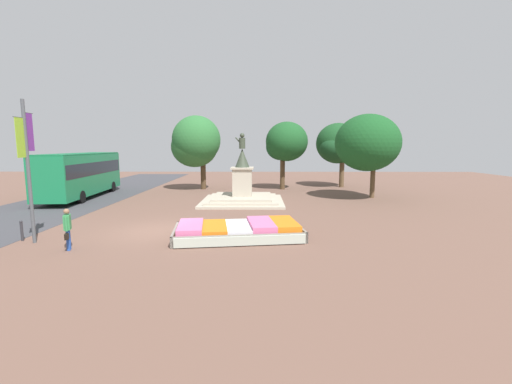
# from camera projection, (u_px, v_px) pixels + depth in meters

# --- Properties ---
(ground_plane) EXTENTS (77.17, 77.17, 0.00)m
(ground_plane) POSITION_uv_depth(u_px,v_px,m) (156.00, 231.00, 16.24)
(ground_plane) COLOR brown
(flower_planter) EXTENTS (5.94, 3.70, 0.68)m
(flower_planter) POSITION_uv_depth(u_px,v_px,m) (239.00, 231.00, 15.14)
(flower_planter) COLOR #38281C
(flower_planter) RESTS_ON ground_plane
(statue_monument) EXTENTS (5.78, 5.78, 4.94)m
(statue_monument) POSITION_uv_depth(u_px,v_px,m) (242.00, 192.00, 24.53)
(statue_monument) COLOR #B3A994
(statue_monument) RESTS_ON ground_plane
(banner_pole) EXTENTS (0.14, 1.23, 5.87)m
(banner_pole) POSITION_uv_depth(u_px,v_px,m) (28.00, 165.00, 13.88)
(banner_pole) COLOR #4C5156
(banner_pole) RESTS_ON ground_plane
(city_bus) EXTENTS (3.22, 10.73, 3.47)m
(city_bus) POSITION_uv_depth(u_px,v_px,m) (82.00, 172.00, 26.76)
(city_bus) COLOR #197A47
(city_bus) RESTS_ON ground_plane
(pedestrian_with_handbag) EXTENTS (0.37, 0.71, 1.64)m
(pedestrian_with_handbag) POSITION_uv_depth(u_px,v_px,m) (67.00, 227.00, 13.17)
(pedestrian_with_handbag) COLOR #264CA5
(pedestrian_with_handbag) RESTS_ON ground_plane
(kerb_bollard_mid_b) EXTENTS (0.12, 0.12, 0.89)m
(kerb_bollard_mid_b) POSITION_uv_depth(u_px,v_px,m) (22.00, 230.00, 14.54)
(kerb_bollard_mid_b) COLOR #2D2D33
(kerb_bollard_mid_b) RESTS_ON ground_plane
(park_tree_far_left) EXTENTS (4.24, 4.73, 6.30)m
(park_tree_far_left) POSITION_uv_depth(u_px,v_px,m) (337.00, 145.00, 33.62)
(park_tree_far_left) COLOR brown
(park_tree_far_left) RESTS_ON ground_plane
(park_tree_behind_statue) EXTENTS (4.81, 5.24, 6.40)m
(park_tree_behind_statue) POSITION_uv_depth(u_px,v_px,m) (368.00, 141.00, 25.85)
(park_tree_behind_statue) COLOR brown
(park_tree_behind_statue) RESTS_ON ground_plane
(park_tree_far_right) EXTENTS (4.54, 4.77, 6.78)m
(park_tree_far_right) POSITION_uv_depth(u_px,v_px,m) (196.00, 143.00, 31.26)
(park_tree_far_right) COLOR #4C3823
(park_tree_far_right) RESTS_ON ground_plane
(park_tree_street_side) EXTENTS (3.89, 4.15, 6.27)m
(park_tree_street_side) POSITION_uv_depth(u_px,v_px,m) (285.00, 143.00, 31.75)
(park_tree_street_side) COLOR #4C3823
(park_tree_street_side) RESTS_ON ground_plane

